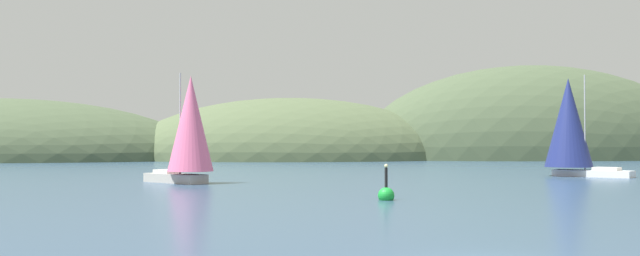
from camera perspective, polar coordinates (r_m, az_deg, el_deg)
headland_center at (r=158.20m, az=-2.20°, el=-2.47°), size 71.66×44.00×26.62m
headland_left at (r=164.41m, az=-23.55°, el=-2.33°), size 82.35×44.00×25.59m
headland_right at (r=171.80m, az=16.42°, el=-2.31°), size 81.67×44.00×42.14m
sailboat_navy_sail at (r=86.56m, az=18.93°, el=0.21°), size 9.35×9.47×11.30m
sailboat_pink_spinnaker at (r=68.42m, az=-10.18°, el=0.01°), size 7.67×8.17×10.33m
channel_buoy at (r=48.73m, az=5.19°, el=-5.20°), size 1.10×1.10×2.64m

